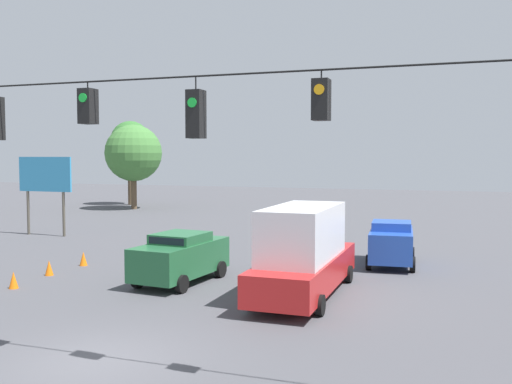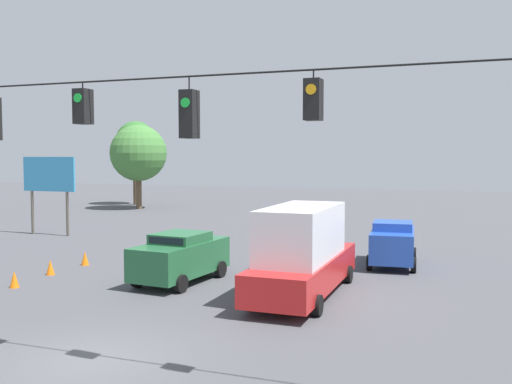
{
  "view_description": "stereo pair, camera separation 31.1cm",
  "coord_description": "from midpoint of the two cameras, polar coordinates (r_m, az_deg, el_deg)",
  "views": [
    {
      "loc": [
        -7.84,
        10.94,
        4.76
      ],
      "look_at": [
        -0.54,
        -9.72,
        3.36
      ],
      "focal_mm": 40.0,
      "sensor_mm": 36.0,
      "label": 1
    },
    {
      "loc": [
        -8.13,
        10.83,
        4.76
      ],
      "look_at": [
        -0.54,
        -9.72,
        3.36
      ],
      "focal_mm": 40.0,
      "sensor_mm": 36.0,
      "label": 2
    }
  ],
  "objects": [
    {
      "name": "box_truck_red_crossing_near",
      "position": [
        19.41,
        4.37,
        -5.99
      ],
      "size": [
        2.35,
        7.29,
        3.07
      ],
      "color": "red",
      "rests_on": "ground_plane"
    },
    {
      "name": "tree_horizon_right",
      "position": [
        56.4,
        -12.61,
        4.91
      ],
      "size": [
        3.79,
        3.79,
        8.08
      ],
      "color": "brown",
      "rests_on": "ground_plane"
    },
    {
      "name": "sedan_green_withflow_mid",
      "position": [
        21.68,
        -7.94,
        -6.42
      ],
      "size": [
        2.38,
        4.49,
        1.87
      ],
      "color": "#236038",
      "rests_on": "ground_plane"
    },
    {
      "name": "overhead_signal_span",
      "position": [
        13.44,
        -16.97,
        3.06
      ],
      "size": [
        24.13,
        0.38,
        7.13
      ],
      "color": "#939399",
      "rests_on": "ground_plane"
    },
    {
      "name": "traffic_cone_second",
      "position": [
        22.47,
        -23.46,
        -8.08
      ],
      "size": [
        0.33,
        0.33,
        0.6
      ],
      "primitive_type": "cone",
      "color": "orange",
      "rests_on": "ground_plane"
    },
    {
      "name": "roadside_billboard",
      "position": [
        36.12,
        -20.58,
        1.2
      ],
      "size": [
        3.68,
        0.16,
        4.68
      ],
      "color": "#4C473D",
      "rests_on": "ground_plane"
    },
    {
      "name": "sedan_blue_oncoming_far",
      "position": [
        25.4,
        13.04,
        -4.95
      ],
      "size": [
        2.24,
        4.03,
        1.92
      ],
      "color": "#234CB2",
      "rests_on": "ground_plane"
    },
    {
      "name": "ground_plane",
      "position": [
        14.31,
        -16.47,
        -15.91
      ],
      "size": [
        140.0,
        140.0,
        0.0
      ],
      "primitive_type": "plane",
      "color": "#47474C"
    },
    {
      "name": "traffic_cone_fourth",
      "position": [
        25.95,
        -17.21,
        -6.39
      ],
      "size": [
        0.33,
        0.33,
        0.6
      ],
      "primitive_type": "cone",
      "color": "orange",
      "rests_on": "ground_plane"
    },
    {
      "name": "tree_horizon_left",
      "position": [
        51.71,
        -12.33,
        3.81
      ],
      "size": [
        5.02,
        5.02,
        7.5
      ],
      "color": "brown",
      "rests_on": "ground_plane"
    },
    {
      "name": "traffic_cone_third",
      "position": [
        24.32,
        -20.34,
        -7.13
      ],
      "size": [
        0.33,
        0.33,
        0.6
      ],
      "primitive_type": "cone",
      "color": "orange",
      "rests_on": "ground_plane"
    }
  ]
}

